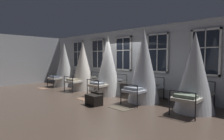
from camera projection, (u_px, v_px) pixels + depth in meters
The scene contains 14 objects.
ground at pixel (106, 95), 8.74m from camera, with size 23.47×23.47×0.00m, color #4C3D33.
back_wall_with_windows at pixel (125, 61), 9.56m from camera, with size 12.73×0.10×3.16m, color silver.
end_wall_left at pixel (19, 60), 11.90m from camera, with size 0.10×6.78×3.16m, color silver.
window_bank at pixel (123, 71), 9.51m from camera, with size 8.89×0.10×2.73m.
cot_first at pixel (64, 65), 11.49m from camera, with size 1.28×1.92×2.68m.
cot_second at pixel (83, 66), 10.09m from camera, with size 1.28×1.92×2.64m.
cot_third at pixel (108, 66), 8.74m from camera, with size 1.28×1.91×2.78m.
cot_fourth at pixel (144, 67), 7.36m from camera, with size 1.28×1.91×2.87m.
cot_fifth at pixel (194, 73), 6.02m from camera, with size 1.28×1.92×2.61m.
rug_first at pixel (44, 88), 10.62m from camera, with size 0.80×0.56×0.01m, color brown.
rug_third at pixel (86, 99), 7.89m from camera, with size 0.80×0.56×0.01m, color brown.
rug_fourth at pixel (121, 108), 6.52m from camera, with size 0.80×0.56×0.01m, color brown.
suitcase_dark at pixel (97, 97), 7.19m from camera, with size 0.58×0.26×0.47m.
travel_trunk at pixel (94, 100), 6.90m from camera, with size 0.64×0.40×0.38m, color black.
Camera 1 is at (6.22, -6.00, 1.78)m, focal length 29.81 mm.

